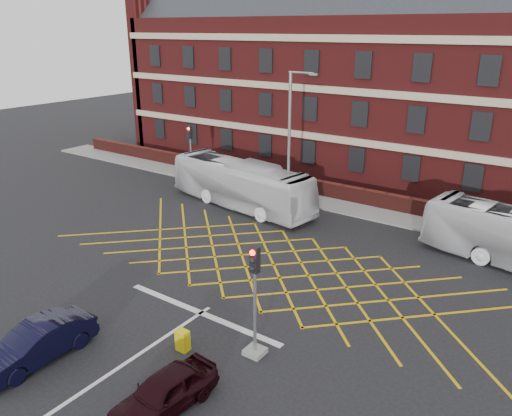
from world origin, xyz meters
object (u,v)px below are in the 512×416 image
Objects in this scene: traffic_light_near at (255,312)px; utility_cabinet at (183,340)px; traffic_light_far at (191,159)px; car_navy at (37,343)px; direction_signs at (210,160)px; bus_left at (241,184)px; street_lamp at (289,169)px; car_maroon at (164,392)px.

utility_cabinet is (-2.31, -1.33, -1.36)m from traffic_light_near.
car_navy is at bearing -62.09° from traffic_light_far.
car_navy is at bearing -138.53° from utility_cabinet.
direction_signs reaches higher than car_navy.
street_lamp reaches higher than bus_left.
direction_signs is at bearing 158.42° from street_lamp.
utility_cabinet is at bearing -73.46° from street_lamp.
bus_left is 6.95m from traffic_light_far.
street_lamp is at bearing -11.30° from traffic_light_far.
car_navy is at bearing -158.51° from bus_left.
bus_left is at bearing -19.94° from traffic_light_far.
utility_cabinet is at bearing -48.75° from traffic_light_far.
traffic_light_far is 1.88m from direction_signs.
utility_cabinet is at bearing 41.23° from car_navy.
utility_cabinet is (13.83, -18.01, -0.97)m from direction_signs.
utility_cabinet is (4.22, -14.21, -2.64)m from street_lamp.
bus_left is at bearing -34.17° from direction_signs.
car_navy reaches higher than utility_cabinet.
traffic_light_far is at bearing 131.25° from utility_cabinet.
utility_cabinet is (7.68, -13.83, -1.13)m from bus_left.
car_maroon is 25.73m from direction_signs.
traffic_light_far is 5.28× the size of utility_cabinet.
car_maroon is at bearing -57.31° from utility_cabinet.
car_maroon is 4.55× the size of utility_cabinet.
car_navy is 5.21× the size of utility_cabinet.
utility_cabinet is at bearing -142.07° from bus_left.
traffic_light_far is at bearing 168.70° from street_lamp.
car_maroon is 1.67× the size of direction_signs.
car_navy is 5.12m from utility_cabinet.
bus_left is 16.00m from traffic_light_near.
traffic_light_near and traffic_light_far have the same top height.
utility_cabinet is (-1.63, 2.54, -0.22)m from car_maroon.
car_maroon is at bearing -70.74° from street_lamp.
traffic_light_far is (-10.38, 19.58, 1.07)m from car_navy.
car_navy is at bearing -64.95° from direction_signs.
traffic_light_far is 10.26m from street_lamp.
traffic_light_near is 23.20m from direction_signs.
direction_signs is (-10.00, 21.39, 0.68)m from car_navy.
street_lamp reaches higher than utility_cabinet.
traffic_light_far is (-15.84, 18.74, 1.14)m from car_maroon.
street_lamp reaches higher than traffic_light_near.
car_navy is 23.62m from direction_signs.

